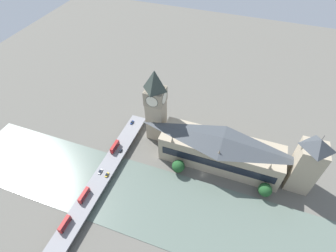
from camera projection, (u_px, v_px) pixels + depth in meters
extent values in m
plane|color=#605E56|center=(203.00, 175.00, 199.35)|extent=(600.00, 600.00, 0.00)
cube|color=slate|center=(191.00, 214.00, 177.20)|extent=(55.14, 360.00, 0.30)
cube|color=tan|center=(220.00, 153.00, 199.26)|extent=(25.43, 90.82, 23.78)
cube|color=black|center=(216.00, 165.00, 189.96)|extent=(0.40, 83.56, 7.13)
pyramid|color=#3D4247|center=(223.00, 140.00, 188.88)|extent=(24.92, 89.01, 5.19)
cone|color=gray|center=(271.00, 166.00, 173.11)|extent=(2.20, 2.20, 5.00)
cone|color=gray|center=(219.00, 152.00, 181.26)|extent=(2.20, 2.20, 5.00)
cone|color=gray|center=(172.00, 139.00, 189.40)|extent=(2.20, 2.20, 5.00)
cube|color=tan|center=(156.00, 114.00, 210.86)|extent=(13.57, 13.57, 49.22)
cube|color=gray|center=(155.00, 96.00, 197.60)|extent=(14.38, 14.38, 12.21)
cylinder|color=black|center=(152.00, 101.00, 193.03)|extent=(0.50, 9.93, 9.93)
cylinder|color=silver|center=(152.00, 102.00, 192.94)|extent=(0.62, 9.19, 9.19)
cylinder|color=black|center=(159.00, 90.00, 202.17)|extent=(0.50, 9.93, 9.93)
cylinder|color=silver|center=(159.00, 90.00, 202.26)|extent=(0.62, 9.19, 9.19)
cylinder|color=black|center=(164.00, 98.00, 195.96)|extent=(9.93, 0.50, 9.93)
cylinder|color=silver|center=(164.00, 98.00, 195.93)|extent=(9.19, 0.62, 9.19)
cylinder|color=black|center=(147.00, 94.00, 199.25)|extent=(9.93, 0.50, 9.93)
cylinder|color=silver|center=(147.00, 94.00, 199.28)|extent=(9.19, 0.62, 9.19)
pyramid|color=#2D3833|center=(155.00, 80.00, 187.31)|extent=(13.84, 13.84, 16.51)
cube|color=tan|center=(305.00, 167.00, 179.34)|extent=(16.44, 16.44, 41.40)
pyramid|color=#3D4247|center=(319.00, 144.00, 161.86)|extent=(16.44, 16.44, 7.40)
cylinder|color=#333338|center=(323.00, 138.00, 157.77)|extent=(0.30, 0.30, 4.00)
cube|color=slate|center=(58.00, 249.00, 159.72)|extent=(3.00, 11.24, 3.72)
cube|color=slate|center=(100.00, 183.00, 192.41)|extent=(3.00, 11.24, 3.72)
cube|color=slate|center=(129.00, 135.00, 225.10)|extent=(3.00, 11.24, 3.72)
cube|color=gray|center=(99.00, 181.00, 190.65)|extent=(142.27, 13.23, 1.20)
cube|color=red|center=(65.00, 225.00, 165.78)|extent=(10.81, 2.53, 2.02)
cube|color=black|center=(65.00, 224.00, 165.49)|extent=(9.72, 2.59, 0.89)
cube|color=red|center=(64.00, 223.00, 164.20)|extent=(10.59, 2.53, 2.37)
cube|color=black|center=(64.00, 223.00, 164.12)|extent=(9.72, 2.59, 1.14)
cube|color=maroon|center=(64.00, 222.00, 163.29)|extent=(10.48, 2.41, 0.16)
cylinder|color=black|center=(71.00, 219.00, 169.12)|extent=(1.09, 0.28, 1.09)
cylinder|color=black|center=(68.00, 218.00, 169.67)|extent=(1.09, 0.28, 1.09)
cylinder|color=black|center=(63.00, 232.00, 163.25)|extent=(1.09, 0.28, 1.09)
cylinder|color=black|center=(60.00, 231.00, 163.79)|extent=(1.09, 0.28, 1.09)
cube|color=red|center=(84.00, 196.00, 180.00)|extent=(11.50, 2.48, 1.90)
cube|color=black|center=(84.00, 196.00, 179.72)|extent=(10.35, 2.54, 0.83)
cube|color=red|center=(84.00, 194.00, 178.52)|extent=(11.27, 2.48, 2.23)
cube|color=black|center=(84.00, 194.00, 178.44)|extent=(10.35, 2.54, 1.07)
cube|color=maroon|center=(83.00, 193.00, 177.67)|extent=(11.16, 2.36, 0.16)
cylinder|color=black|center=(90.00, 191.00, 183.58)|extent=(1.02, 0.28, 1.02)
cylinder|color=black|center=(87.00, 190.00, 184.11)|extent=(1.02, 0.28, 1.02)
cylinder|color=black|center=(82.00, 203.00, 177.16)|extent=(1.02, 0.28, 1.02)
cylinder|color=black|center=(79.00, 202.00, 177.70)|extent=(1.02, 0.28, 1.02)
cube|color=red|center=(115.00, 148.00, 209.91)|extent=(11.50, 2.56, 1.98)
cube|color=black|center=(115.00, 147.00, 209.63)|extent=(10.35, 2.62, 0.87)
cube|color=red|center=(115.00, 146.00, 208.37)|extent=(11.27, 2.56, 2.33)
cube|color=black|center=(115.00, 146.00, 208.29)|extent=(10.35, 2.62, 1.12)
cube|color=maroon|center=(114.00, 145.00, 207.48)|extent=(11.16, 2.43, 0.16)
cylinder|color=black|center=(119.00, 144.00, 213.48)|extent=(1.07, 0.28, 1.07)
cylinder|color=black|center=(117.00, 143.00, 214.04)|extent=(1.07, 0.28, 1.07)
cylinder|color=black|center=(114.00, 153.00, 207.13)|extent=(1.07, 0.28, 1.07)
cylinder|color=black|center=(111.00, 152.00, 207.68)|extent=(1.07, 0.28, 1.07)
cube|color=black|center=(121.00, 151.00, 208.81)|extent=(3.81, 1.71, 0.67)
cube|color=black|center=(120.00, 150.00, 208.29)|extent=(1.98, 1.54, 0.57)
cylinder|color=black|center=(122.00, 150.00, 209.75)|extent=(0.65, 0.22, 0.65)
cylinder|color=black|center=(121.00, 149.00, 210.12)|extent=(0.65, 0.22, 0.65)
cylinder|color=black|center=(121.00, 152.00, 207.85)|extent=(0.65, 0.22, 0.65)
cylinder|color=black|center=(119.00, 152.00, 208.22)|extent=(0.65, 0.22, 0.65)
cube|color=gold|center=(107.00, 175.00, 192.87)|extent=(3.98, 1.80, 0.65)
cube|color=black|center=(107.00, 174.00, 192.37)|extent=(2.07, 1.62, 0.52)
cylinder|color=black|center=(109.00, 174.00, 193.86)|extent=(0.64, 0.22, 0.64)
cylinder|color=black|center=(107.00, 173.00, 194.24)|extent=(0.64, 0.22, 0.64)
cylinder|color=black|center=(107.00, 177.00, 191.84)|extent=(0.64, 0.22, 0.64)
cylinder|color=black|center=(105.00, 176.00, 192.22)|extent=(0.64, 0.22, 0.64)
cube|color=navy|center=(132.00, 122.00, 230.98)|extent=(4.53, 1.83, 0.67)
cube|color=black|center=(132.00, 122.00, 230.47)|extent=(2.35, 1.65, 0.50)
cylinder|color=black|center=(134.00, 122.00, 232.12)|extent=(0.69, 0.22, 0.69)
cylinder|color=black|center=(132.00, 121.00, 232.51)|extent=(0.69, 0.22, 0.69)
cylinder|color=black|center=(132.00, 124.00, 229.79)|extent=(0.69, 0.22, 0.69)
cylinder|color=black|center=(130.00, 124.00, 230.18)|extent=(0.69, 0.22, 0.69)
cube|color=silver|center=(100.00, 171.00, 194.97)|extent=(4.57, 1.88, 0.59)
cube|color=black|center=(100.00, 171.00, 194.50)|extent=(2.38, 1.69, 0.47)
cylinder|color=black|center=(103.00, 170.00, 196.12)|extent=(0.64, 0.22, 0.64)
cylinder|color=black|center=(101.00, 169.00, 196.52)|extent=(0.64, 0.22, 0.64)
cylinder|color=black|center=(100.00, 174.00, 193.71)|extent=(0.64, 0.22, 0.64)
cylinder|color=black|center=(98.00, 173.00, 194.11)|extent=(0.64, 0.22, 0.64)
cylinder|color=brown|center=(178.00, 170.00, 200.80)|extent=(0.70, 0.70, 2.42)
sphere|color=#1E4C23|center=(178.00, 166.00, 196.96)|extent=(9.78, 9.78, 9.78)
cylinder|color=brown|center=(263.00, 194.00, 186.86)|extent=(0.70, 0.70, 2.36)
sphere|color=#1E4C23|center=(265.00, 190.00, 183.08)|extent=(9.64, 9.64, 9.64)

